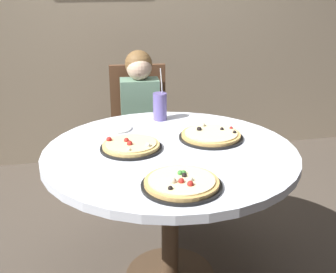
# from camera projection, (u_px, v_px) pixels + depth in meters

# --- Properties ---
(dining_table) EXTENTS (1.24, 1.24, 0.75)m
(dining_table) POSITION_uv_depth(u_px,v_px,m) (170.00, 167.00, 2.15)
(dining_table) COLOR silver
(dining_table) RESTS_ON ground_plane
(chair_wooden) EXTENTS (0.44, 0.44, 0.95)m
(chair_wooden) POSITION_uv_depth(u_px,v_px,m) (139.00, 125.00, 3.14)
(chair_wooden) COLOR brown
(chair_wooden) RESTS_ON ground_plane
(diner_child) EXTENTS (0.28, 0.42, 1.08)m
(diner_child) POSITION_uv_depth(u_px,v_px,m) (141.00, 140.00, 2.99)
(diner_child) COLOR #3F4766
(diner_child) RESTS_ON ground_plane
(pizza_veggie) EXTENTS (0.33, 0.33, 0.05)m
(pizza_veggie) POSITION_uv_depth(u_px,v_px,m) (182.00, 183.00, 1.74)
(pizza_veggie) COLOR black
(pizza_veggie) RESTS_ON dining_table
(pizza_cheese) EXTENTS (0.33, 0.33, 0.05)m
(pizza_cheese) POSITION_uv_depth(u_px,v_px,m) (211.00, 135.00, 2.26)
(pizza_cheese) COLOR black
(pizza_cheese) RESTS_ON dining_table
(pizza_pepperoni) EXTENTS (0.30, 0.30, 0.05)m
(pizza_pepperoni) POSITION_uv_depth(u_px,v_px,m) (131.00, 146.00, 2.12)
(pizza_pepperoni) COLOR black
(pizza_pepperoni) RESTS_ON dining_table
(soda_cup) EXTENTS (0.08, 0.08, 0.31)m
(soda_cup) POSITION_uv_depth(u_px,v_px,m) (160.00, 106.00, 2.52)
(soda_cup) COLOR #6659A5
(soda_cup) RESTS_ON dining_table
(plate_small) EXTENTS (0.18, 0.18, 0.01)m
(plate_small) POSITION_uv_depth(u_px,v_px,m) (115.00, 128.00, 2.39)
(plate_small) COLOR white
(plate_small) RESTS_ON dining_table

